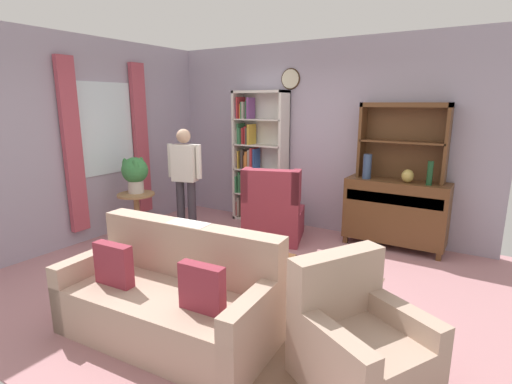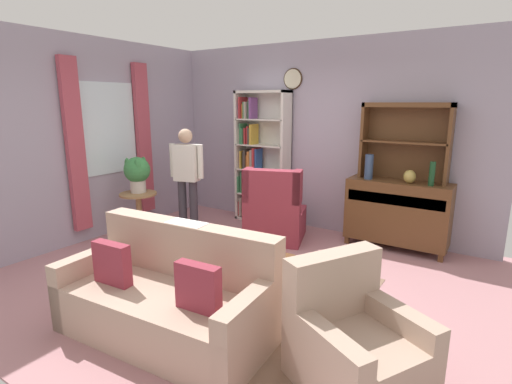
{
  "view_description": "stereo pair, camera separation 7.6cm",
  "coord_description": "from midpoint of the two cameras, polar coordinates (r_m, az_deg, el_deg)",
  "views": [
    {
      "loc": [
        2.34,
        -3.36,
        1.92
      ],
      "look_at": [
        0.1,
        0.2,
        0.95
      ],
      "focal_mm": 27.34,
      "sensor_mm": 36.0,
      "label": 1
    },
    {
      "loc": [
        2.4,
        -3.32,
        1.92
      ],
      "look_at": [
        0.1,
        0.2,
        0.95
      ],
      "focal_mm": 27.34,
      "sensor_mm": 36.0,
      "label": 2
    }
  ],
  "objects": [
    {
      "name": "book_stack",
      "position": [
        3.96,
        -2.87,
        -9.01
      ],
      "size": [
        0.21,
        0.14,
        0.04
      ],
      "color": "#284C8C",
      "rests_on": "coffee_table"
    },
    {
      "name": "plant_stand",
      "position": [
        5.85,
        -17.36,
        -2.61
      ],
      "size": [
        0.52,
        0.52,
        0.66
      ],
      "color": "#997047",
      "rests_on": "ground_plane"
    },
    {
      "name": "potted_plant_large",
      "position": [
        5.78,
        -17.66,
        2.8
      ],
      "size": [
        0.37,
        0.37,
        0.51
      ],
      "color": "beige",
      "rests_on": "plant_stand"
    },
    {
      "name": "wall_back",
      "position": [
        5.99,
        8.76,
        7.91
      ],
      "size": [
        5.0,
        0.09,
        2.8
      ],
      "color": "#A399AD",
      "rests_on": "ground_plane"
    },
    {
      "name": "armchair_floral",
      "position": [
        2.96,
        14.0,
        -20.9
      ],
      "size": [
        1.05,
        1.03,
        0.88
      ],
      "color": "tan",
      "rests_on": "ground_plane"
    },
    {
      "name": "ground_plane",
      "position": [
        4.53,
        -2.96,
        -12.26
      ],
      "size": [
        5.4,
        4.6,
        0.02
      ],
      "primitive_type": "cube",
      "color": "#B27A7F"
    },
    {
      "name": "sideboard",
      "position": [
        5.51,
        19.33,
        -2.61
      ],
      "size": [
        1.3,
        0.45,
        0.92
      ],
      "color": "brown",
      "rests_on": "ground_plane"
    },
    {
      "name": "couch_floral",
      "position": [
        3.46,
        -12.94,
        -15.03
      ],
      "size": [
        1.86,
        0.98,
        0.9
      ],
      "color": "tan",
      "rests_on": "ground_plane"
    },
    {
      "name": "area_rug",
      "position": [
        4.2,
        -3.08,
        -14.18
      ],
      "size": [
        2.45,
        2.2,
        0.01
      ],
      "primitive_type": "cube",
      "color": "#846651",
      "rests_on": "ground_plane"
    },
    {
      "name": "person_reading",
      "position": [
        5.68,
        -10.71,
        2.49
      ],
      "size": [
        0.52,
        0.28,
        1.56
      ],
      "color": "#38333D",
      "rests_on": "ground_plane"
    },
    {
      "name": "sideboard_hutch",
      "position": [
        5.44,
        20.43,
        8.38
      ],
      "size": [
        1.1,
        0.26,
        1.0
      ],
      "color": "brown",
      "rests_on": "sideboard"
    },
    {
      "name": "coffee_table",
      "position": [
        4.01,
        -1.43,
        -10.02
      ],
      "size": [
        0.8,
        0.5,
        0.42
      ],
      "color": "brown",
      "rests_on": "ground_plane"
    },
    {
      "name": "wall_left",
      "position": [
        5.97,
        -23.3,
        6.93
      ],
      "size": [
        0.16,
        4.2,
        2.8
      ],
      "color": "#A399AD",
      "rests_on": "ground_plane"
    },
    {
      "name": "wingback_chair",
      "position": [
        5.49,
        2.13,
        -3.26
      ],
      "size": [
        1.0,
        1.01,
        1.05
      ],
      "color": "maroon",
      "rests_on": "ground_plane"
    },
    {
      "name": "vase_round",
      "position": [
        5.31,
        20.92,
        2.2
      ],
      "size": [
        0.15,
        0.15,
        0.17
      ],
      "primitive_type": "ellipsoid",
      "color": "tan",
      "rests_on": "sideboard"
    },
    {
      "name": "vase_tall",
      "position": [
        5.4,
        15.56,
        3.62
      ],
      "size": [
        0.11,
        0.11,
        0.33
      ],
      "primitive_type": "cylinder",
      "color": "#33476B",
      "rests_on": "sideboard"
    },
    {
      "name": "bottle_wine",
      "position": [
        5.23,
        23.71,
        2.54
      ],
      "size": [
        0.07,
        0.07,
        0.3
      ],
      "primitive_type": "cylinder",
      "color": "#194223",
      "rests_on": "sideboard"
    },
    {
      "name": "bookshelf",
      "position": [
        6.33,
        -0.38,
        5.02
      ],
      "size": [
        0.9,
        0.3,
        2.1
      ],
      "color": "silver",
      "rests_on": "ground_plane"
    }
  ]
}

